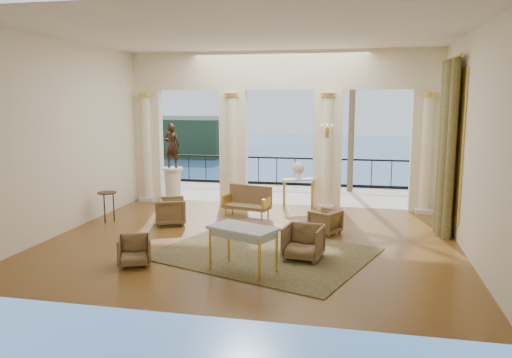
% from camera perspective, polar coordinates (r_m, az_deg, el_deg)
% --- Properties ---
extents(floor, '(9.00, 9.00, 0.00)m').
position_cam_1_polar(floor, '(11.28, -0.55, -7.02)').
color(floor, '#4C2F14').
rests_on(floor, ground).
extents(room_walls, '(9.00, 9.00, 9.00)m').
position_cam_1_polar(room_walls, '(9.75, -2.01, 7.60)').
color(room_walls, white).
rests_on(room_walls, ground).
extents(arcade, '(9.00, 0.56, 4.50)m').
position_cam_1_polar(arcade, '(14.60, 2.72, 6.95)').
color(arcade, '#F7EBC4').
rests_on(arcade, ground).
extents(terrace, '(10.00, 3.60, 0.10)m').
position_cam_1_polar(terrace, '(16.85, 3.75, -1.79)').
color(terrace, '#B1A392').
rests_on(terrace, ground).
extents(balustrade, '(9.00, 0.06, 1.03)m').
position_cam_1_polar(balustrade, '(18.33, 4.48, 0.55)').
color(balustrade, black).
rests_on(balustrade, terrace).
extents(palm_tree, '(2.00, 2.00, 4.50)m').
position_cam_1_polar(palm_tree, '(17.20, 11.05, 12.15)').
color(palm_tree, '#4C3823').
rests_on(palm_tree, terrace).
extents(headland, '(22.00, 18.00, 6.00)m').
position_cam_1_polar(headland, '(87.04, -9.88, 4.96)').
color(headland, black).
rests_on(headland, sea).
extents(sea, '(160.00, 160.00, 0.00)m').
position_cam_1_polar(sea, '(71.20, 10.02, 1.62)').
color(sea, '#27508B').
rests_on(sea, ground).
extents(curtain, '(0.33, 1.40, 4.09)m').
position_cam_1_polar(curtain, '(12.28, 21.01, 3.30)').
color(curtain, brown).
rests_on(curtain, ground).
extents(window_frame, '(0.04, 1.60, 3.40)m').
position_cam_1_polar(window_frame, '(12.30, 21.89, 3.64)').
color(window_frame, gold).
rests_on(window_frame, room_walls).
extents(wall_sconce, '(0.30, 0.11, 0.33)m').
position_cam_1_polar(wall_sconce, '(14.14, 8.13, 5.35)').
color(wall_sconce, gold).
rests_on(wall_sconce, arcade).
extents(rug, '(4.90, 4.34, 0.02)m').
position_cam_1_polar(rug, '(10.35, 0.89, -8.46)').
color(rug, '#2E3116').
rests_on(rug, ground).
extents(armchair_a, '(0.79, 0.77, 0.63)m').
position_cam_1_polar(armchair_a, '(9.85, -13.74, -7.80)').
color(armchair_a, '#443220').
rests_on(armchair_a, ground).
extents(armchair_b, '(0.82, 0.78, 0.75)m').
position_cam_1_polar(armchair_b, '(9.96, 5.44, -7.02)').
color(armchair_b, '#443220').
rests_on(armchair_b, ground).
extents(armchair_c, '(0.80, 0.82, 0.64)m').
position_cam_1_polar(armchair_c, '(11.85, 7.90, -4.72)').
color(armchair_c, '#443220').
rests_on(armchair_c, ground).
extents(armchair_d, '(0.92, 0.94, 0.75)m').
position_cam_1_polar(armchair_d, '(12.77, -9.75, -3.50)').
color(armchair_d, '#443220').
rests_on(armchair_d, ground).
extents(settee, '(1.34, 0.81, 0.83)m').
position_cam_1_polar(settee, '(13.45, -0.90, -2.56)').
color(settee, '#443220').
rests_on(settee, ground).
extents(game_table, '(1.38, 1.09, 0.84)m').
position_cam_1_polar(game_table, '(9.14, -1.50, -6.03)').
color(game_table, '#95A9B9').
rests_on(game_table, ground).
extents(pedestal, '(0.63, 0.63, 1.16)m').
position_cam_1_polar(pedestal, '(14.84, -9.47, -1.01)').
color(pedestal, silver).
rests_on(pedestal, ground).
extents(statue, '(0.48, 0.33, 1.28)m').
position_cam_1_polar(statue, '(14.67, -9.59, 3.76)').
color(statue, '#322116').
rests_on(statue, pedestal).
extents(console_table, '(0.98, 0.71, 0.87)m').
position_cam_1_polar(console_table, '(14.44, 4.84, -0.54)').
color(console_table, silver).
rests_on(console_table, ground).
extents(urn, '(0.36, 0.36, 0.48)m').
position_cam_1_polar(urn, '(14.37, 4.86, 1.11)').
color(urn, white).
rests_on(urn, console_table).
extents(side_table, '(0.48, 0.48, 0.78)m').
position_cam_1_polar(side_table, '(13.36, -16.66, -1.91)').
color(side_table, black).
rests_on(side_table, ground).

